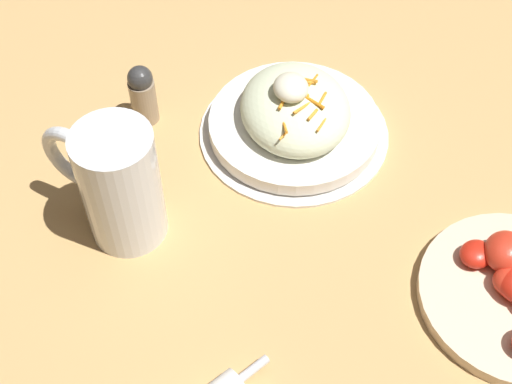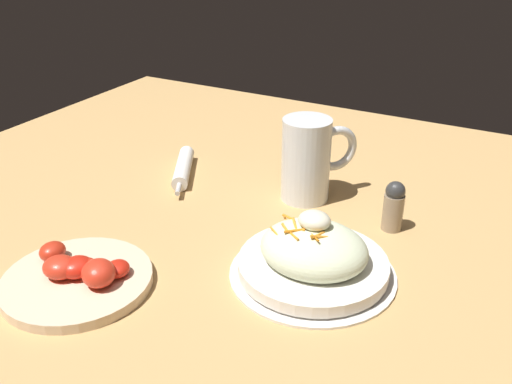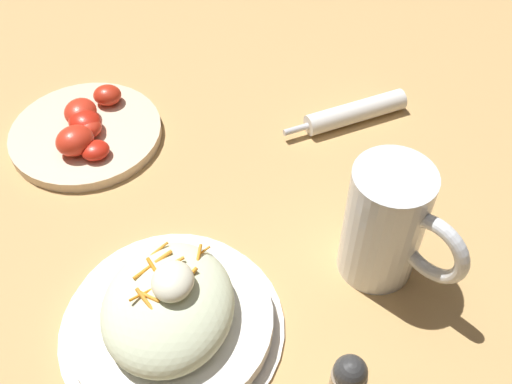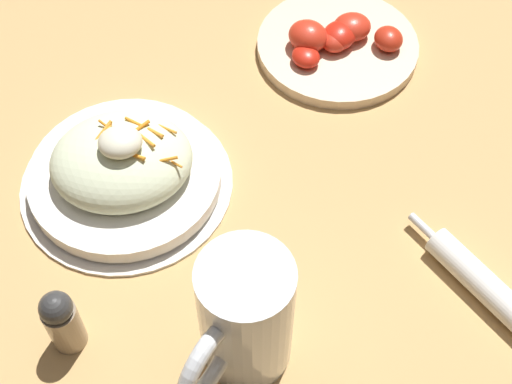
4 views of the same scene
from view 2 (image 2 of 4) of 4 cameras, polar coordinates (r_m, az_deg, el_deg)
name	(u,v)px [view 2 (image 2 of 4)]	position (r m, az deg, el deg)	size (l,w,h in m)	color
ground_plane	(227,249)	(0.87, -2.95, -5.74)	(1.43, 1.43, 0.00)	tan
salad_plate	(313,257)	(0.80, 5.79, -6.53)	(0.24, 0.24, 0.10)	white
beer_mug	(307,162)	(0.99, 5.19, 3.00)	(0.11, 0.12, 0.15)	white
napkin_roll	(183,168)	(1.10, -7.32, 2.40)	(0.11, 0.17, 0.03)	white
tomato_plate	(78,277)	(0.82, -17.42, -8.11)	(0.20, 0.20, 0.05)	beige
salt_shaker	(394,206)	(0.93, 13.66, -1.33)	(0.03, 0.03, 0.08)	gray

